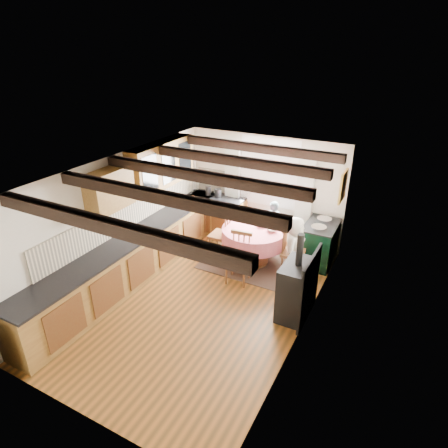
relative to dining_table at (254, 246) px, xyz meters
The scene contains 40 objects.
floor 1.63m from the dining_table, 100.52° to the right, with size 3.60×5.50×0.00m, color #99571E.
ceiling 2.56m from the dining_table, 100.52° to the right, with size 3.60×5.50×0.00m, color white.
wall_back 1.47m from the dining_table, 103.62° to the left, with size 3.60×0.00×2.40m, color silver.
wall_front 4.39m from the dining_table, 93.84° to the right, with size 3.60×0.00×2.40m, color silver.
wall_left 2.73m from the dining_table, 143.30° to the right, with size 0.00×5.50×2.40m, color silver.
wall_right 2.31m from the dining_table, 45.86° to the right, with size 0.00×5.50×2.40m, color silver.
beam_a 4.05m from the dining_table, 94.65° to the right, with size 3.60×0.16×0.16m, color black.
beam_b 3.21m from the dining_table, 96.45° to the right, with size 3.60×0.16×0.16m, color black.
beam_c 2.49m from the dining_table, 100.52° to the right, with size 3.60×0.16×0.16m, color black.
beam_d 2.02m from the dining_table, 117.42° to the right, with size 3.60×0.16×0.16m, color black.
beam_e 1.99m from the dining_table, 123.13° to the left, with size 3.60×0.16×0.16m, color black.
splash_left 2.55m from the dining_table, 148.72° to the right, with size 0.02×4.50×0.55m, color beige.
splash_back 1.92m from the dining_table, 137.70° to the left, with size 1.40×0.02×0.55m, color beige.
base_cabinet_left 2.37m from the dining_table, 138.96° to the right, with size 0.60×5.30×0.88m, color olive.
base_cabinet_back 1.61m from the dining_table, 146.31° to the left, with size 1.30×0.60×0.88m, color olive.
worktop_left 2.41m from the dining_table, 138.64° to the right, with size 0.64×5.30×0.04m, color black.
worktop_back 1.68m from the dining_table, 146.90° to the left, with size 1.30×0.64×0.04m, color black.
wall_cabinet_glass 2.50m from the dining_table, 169.46° to the right, with size 0.34×1.80×0.90m, color olive.
wall_cabinet_solid 3.07m from the dining_table, 135.94° to the right, with size 0.34×0.90×0.70m, color olive.
window_frame 1.70m from the dining_table, 99.12° to the left, with size 1.34×0.03×1.54m, color white.
window_pane 1.70m from the dining_table, 99.08° to the left, with size 1.20×0.01×1.40m, color white.
curtain_left 1.66m from the dining_table, 133.55° to the left, with size 0.35×0.10×2.10m, color silver.
curtain_right 1.46m from the dining_table, 58.83° to the left, with size 0.35×0.10×2.10m, color silver.
curtain_rod 2.12m from the dining_table, 99.81° to the left, with size 0.03×0.03×2.00m, color black.
wall_picture 2.11m from the dining_table, 26.64° to the left, with size 0.04×0.50×0.60m, color gold.
wall_plate 1.91m from the dining_table, 56.80° to the left, with size 0.30×0.30×0.02m, color silver.
rug 0.39m from the dining_table, ahead, with size 1.97×1.53×0.01m, color #4C372C.
dining_table is the anchor object (origin of this frame).
chair_near 0.78m from the dining_table, 88.55° to the right, with size 0.43×0.45×1.01m, color brown, non-canonical shape.
chair_left 0.76m from the dining_table, behind, with size 0.45×0.47×1.05m, color brown, non-canonical shape.
chair_right 0.86m from the dining_table, ahead, with size 0.45×0.47×1.05m, color brown, non-canonical shape.
aga_range 1.35m from the dining_table, 29.21° to the left, with size 0.62×0.96×0.89m, color black, non-canonical shape.
cast_iron_stove 1.81m from the dining_table, 43.38° to the right, with size 0.46×0.76×1.52m, color black, non-canonical shape.
child_far 0.80m from the dining_table, 81.53° to the left, with size 0.41×0.27×1.13m, color #2C3B40.
child_right 0.90m from the dining_table, ahead, with size 0.60×0.39×1.23m, color white.
bowl_a 0.47m from the dining_table, 64.57° to the left, with size 0.23×0.23×0.06m, color silver.
bowl_b 0.56m from the dining_table, ahead, with size 0.21×0.21×0.07m, color silver.
cup 0.57m from the dining_table, ahead, with size 0.09×0.09×0.08m, color silver.
canister_tall 1.92m from the dining_table, 150.43° to the left, with size 0.13×0.13×0.22m, color #262628.
canister_wide 1.71m from the dining_table, 145.65° to the left, with size 0.17×0.17×0.19m, color #262628.
Camera 1 is at (2.95, -4.82, 4.19)m, focal length 30.71 mm.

